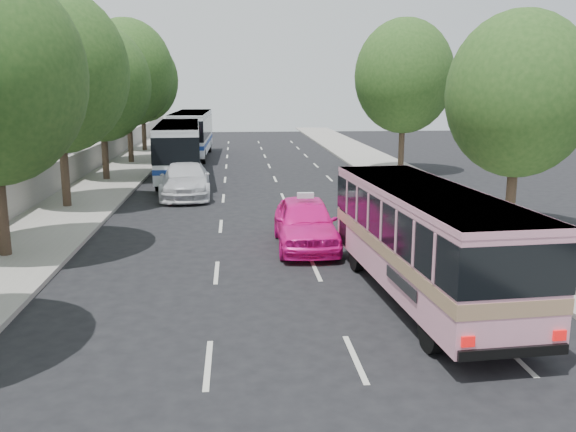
{
  "coord_description": "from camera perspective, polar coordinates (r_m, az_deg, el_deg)",
  "views": [
    {
      "loc": [
        -1.31,
        -13.06,
        5.29
      ],
      "look_at": [
        0.2,
        4.19,
        1.6
      ],
      "focal_mm": 38.0,
      "sensor_mm": 36.0,
      "label": 1
    }
  ],
  "objects": [
    {
      "name": "low_wall",
      "position": [
        34.54,
        -20.1,
        4.0
      ],
      "size": [
        0.3,
        90.0,
        1.5
      ],
      "primitive_type": "cube",
      "color": "#9E998E",
      "rests_on": "sidewalk_left"
    },
    {
      "name": "tree_left_d",
      "position": [
        35.74,
        -17.04,
        12.07
      ],
      "size": [
        5.52,
        5.52,
        8.6
      ],
      "color": "#38281E",
      "rests_on": "ground"
    },
    {
      "name": "tree_left_c",
      "position": [
        27.99,
        -20.7,
        12.99
      ],
      "size": [
        6.0,
        6.0,
        9.35
      ],
      "color": "#38281E",
      "rests_on": "ground"
    },
    {
      "name": "tree_right_far",
      "position": [
        38.44,
        10.96,
        13.07
      ],
      "size": [
        6.0,
        6.0,
        9.35
      ],
      "color": "#38281E",
      "rests_on": "ground"
    },
    {
      "name": "tree_left_f",
      "position": [
        51.53,
        -13.49,
        12.51
      ],
      "size": [
        5.88,
        5.88,
        9.16
      ],
      "color": "#38281E",
      "rests_on": "ground"
    },
    {
      "name": "white_pickup",
      "position": [
        30.25,
        -9.58,
        3.41
      ],
      "size": [
        2.65,
        5.91,
        1.68
      ],
      "primitive_type": "imported",
      "rotation": [
        0.0,
        0.0,
        0.05
      ],
      "color": "silver",
      "rests_on": "ground"
    },
    {
      "name": "tree_right_near",
      "position": [
        23.3,
        21.05,
        11.03
      ],
      "size": [
        5.1,
        5.1,
        7.95
      ],
      "color": "#38281E",
      "rests_on": "ground"
    },
    {
      "name": "pink_bus",
      "position": [
        15.47,
        12.64,
        -1.43
      ],
      "size": [
        2.89,
        9.05,
        2.84
      ],
      "rotation": [
        0.0,
        0.0,
        0.07
      ],
      "color": "pink",
      "rests_on": "ground"
    },
    {
      "name": "tour_coach_rear",
      "position": [
        46.9,
        -8.98,
        7.94
      ],
      "size": [
        2.64,
        11.45,
        3.41
      ],
      "rotation": [
        0.0,
        0.0,
        -0.02
      ],
      "color": "white",
      "rests_on": "ground"
    },
    {
      "name": "sidewalk_right",
      "position": [
        34.88,
        11.41,
        3.17
      ],
      "size": [
        4.0,
        90.0,
        0.12
      ],
      "primitive_type": "cube",
      "color": "#9E998E",
      "rests_on": "ground"
    },
    {
      "name": "ground",
      "position": [
        14.15,
        0.67,
        -9.93
      ],
      "size": [
        120.0,
        120.0,
        0.0
      ],
      "primitive_type": "plane",
      "color": "black",
      "rests_on": "ground"
    },
    {
      "name": "tree_left_e",
      "position": [
        43.6,
        -14.79,
        13.15
      ],
      "size": [
        6.3,
        6.3,
        9.82
      ],
      "color": "#38281E",
      "rests_on": "ground"
    },
    {
      "name": "sidewalk_left",
      "position": [
        34.23,
        -17.09,
        2.74
      ],
      "size": [
        4.0,
        90.0,
        0.15
      ],
      "primitive_type": "cube",
      "color": "#9E998E",
      "rests_on": "ground"
    },
    {
      "name": "taxi_roof_sign",
      "position": [
        20.17,
        1.65,
        1.95
      ],
      "size": [
        0.55,
        0.19,
        0.18
      ],
      "primitive_type": "cube",
      "rotation": [
        0.0,
        0.0,
        -0.02
      ],
      "color": "silver",
      "rests_on": "pink_taxi"
    },
    {
      "name": "pink_taxi",
      "position": [
        20.36,
        1.63,
        -0.62
      ],
      "size": [
        2.05,
        4.93,
        1.67
      ],
      "primitive_type": "imported",
      "rotation": [
        0.0,
        0.0,
        -0.02
      ],
      "color": "#FF169E",
      "rests_on": "ground"
    },
    {
      "name": "tour_coach_front",
      "position": [
        35.59,
        -10.19,
        6.45
      ],
      "size": [
        2.96,
        10.89,
        3.22
      ],
      "rotation": [
        0.0,
        0.0,
        0.06
      ],
      "color": "white",
      "rests_on": "ground"
    }
  ]
}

